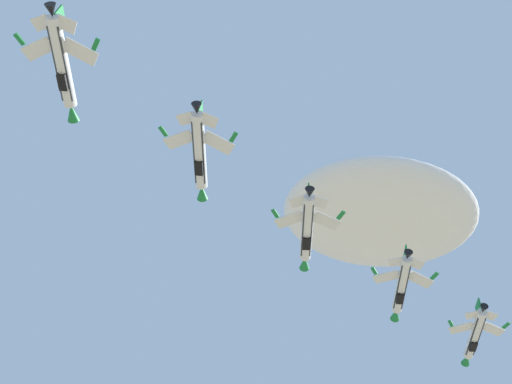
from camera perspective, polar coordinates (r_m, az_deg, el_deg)
The scene contains 6 objects.
cloud_high_distant at distance 260.97m, azimuth 10.61°, elevation -1.86°, with size 75.42×53.01×20.90m, color white.
fighter_jet_lead at distance 125.69m, azimuth 18.04°, elevation -11.49°, with size 10.55×15.95×4.36m.
fighter_jet_left_wing at distance 111.53m, azimuth 12.23°, elevation -7.82°, with size 10.51×15.95×4.38m.
fighter_jet_right_wing at distance 98.76m, azimuth 4.34°, elevation -3.21°, with size 10.55×15.95×4.36m.
fighter_jet_left_outer at distance 90.88m, azimuth -4.81°, elevation 3.32°, with size 10.49×15.95×4.39m.
fighter_jet_right_outer at distance 86.42m, azimuth -16.09°, elevation 10.33°, with size 10.49×15.95×4.39m.
Camera 1 is at (0.52, -0.66, 1.87)m, focal length 47.17 mm.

